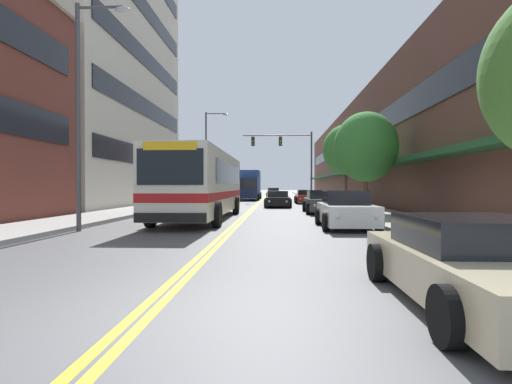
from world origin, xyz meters
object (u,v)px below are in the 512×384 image
car_beige_parked_right_foreground (479,264)px  traffic_signal_mast (288,152)px  car_red_parked_right_mid (306,197)px  car_black_moving_lead (278,199)px  street_tree_right_far (346,150)px  street_lamp_left_far (209,149)px  car_charcoal_parked_left_mid (199,199)px  car_navy_parked_left_far (214,197)px  street_tree_right_mid (366,147)px  box_truck (249,185)px  car_white_parked_right_end (346,211)px  city_bus (203,182)px  car_dark_grey_parked_right_far (322,202)px  street_lamp_left_near (85,97)px  car_champagne_moving_second (273,193)px

car_beige_parked_right_foreground → traffic_signal_mast: size_ratio=0.65×
car_red_parked_right_mid → traffic_signal_mast: traffic_signal_mast is taller
car_red_parked_right_mid → car_beige_parked_right_foreground: bearing=-90.1°
car_black_moving_lead → street_tree_right_far: (5.34, 1.27, 3.86)m
street_lamp_left_far → car_beige_parked_right_foreground: bearing=-74.6°
car_charcoal_parked_left_mid → traffic_signal_mast: (7.32, 9.46, 4.52)m
car_navy_parked_left_far → street_tree_right_mid: 19.68m
car_beige_parked_right_foreground → box_truck: size_ratio=0.59×
car_navy_parked_left_far → street_tree_right_mid: (10.80, -16.15, 3.11)m
car_white_parked_right_end → box_truck: 31.52m
car_navy_parked_left_far → car_beige_parked_right_foreground: bearing=-75.1°
car_charcoal_parked_left_mid → box_truck: 15.56m
city_bus → box_truck: size_ratio=1.54×
car_white_parked_right_end → city_bus: bearing=147.9°
city_bus → street_tree_right_far: (9.00, 12.45, 2.67)m
car_dark_grey_parked_right_far → street_lamp_left_near: street_lamp_left_near is taller
car_white_parked_right_end → traffic_signal_mast: traffic_signal_mast is taller
car_black_moving_lead → traffic_signal_mast: traffic_signal_mast is taller
car_red_parked_right_mid → traffic_signal_mast: (-1.50, 3.67, 4.49)m
box_truck → car_beige_parked_right_foreground: bearing=-81.9°
box_truck → traffic_signal_mast: (4.37, -5.77, 3.36)m
car_black_moving_lead → traffic_signal_mast: size_ratio=0.63×
car_navy_parked_left_far → car_dark_grey_parked_right_far: 16.59m
car_red_parked_right_mid → street_lamp_left_far: (-9.38, 2.38, 4.65)m
car_champagne_moving_second → street_tree_right_mid: size_ratio=0.85×
car_black_moving_lead → car_red_parked_right_mid: bearing=68.0°
city_bus → street_tree_right_far: street_tree_right_far is taller
car_white_parked_right_end → street_lamp_left_far: bearing=111.3°
street_lamp_left_near → car_charcoal_parked_left_mid: bearing=88.0°
car_white_parked_right_end → box_truck: (-5.79, 30.96, 1.05)m
car_red_parked_right_mid → box_truck: bearing=121.9°
car_dark_grey_parked_right_far → traffic_signal_mast: bearing=95.0°
box_truck → traffic_signal_mast: size_ratio=1.10×
car_white_parked_right_end → car_champagne_moving_second: (-3.05, 43.87, -0.04)m
car_beige_parked_right_foreground → street_lamp_left_far: street_lamp_left_far is taller
car_dark_grey_parked_right_far → street_lamp_left_far: (-9.34, 15.43, 4.59)m
car_charcoal_parked_left_mid → car_black_moving_lead: (6.21, -0.66, 0.02)m
street_lamp_left_near → street_lamp_left_far: bearing=89.9°
traffic_signal_mast → car_dark_grey_parked_right_far: bearing=-85.0°
traffic_signal_mast → car_white_parked_right_end: bearing=-86.8°
city_bus → car_dark_grey_parked_right_far: size_ratio=2.53×
car_dark_grey_parked_right_far → car_white_parked_right_end: (-0.04, -8.46, 0.02)m
car_dark_grey_parked_right_far → street_lamp_left_near: 14.37m
car_charcoal_parked_left_mid → car_black_moving_lead: bearing=-6.1°
car_beige_parked_right_foreground → box_truck: (-5.81, 40.88, 1.15)m
car_black_moving_lead → car_white_parked_right_end: bearing=-80.5°
car_black_moving_lead → street_tree_right_far: 6.71m
car_navy_parked_left_far → street_tree_right_far: 13.60m
car_white_parked_right_end → street_tree_right_mid: street_tree_right_mid is taller
street_tree_right_mid → box_truck: bearing=108.0°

